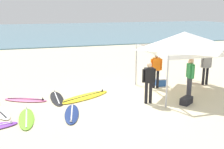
{
  "coord_description": "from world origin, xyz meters",
  "views": [
    {
      "loc": [
        -3.63,
        -9.82,
        3.83
      ],
      "look_at": [
        -0.48,
        0.78,
        1.0
      ],
      "focal_mm": 42.9,
      "sensor_mm": 36.0,
      "label": 1
    }
  ],
  "objects_px": {
    "person_black": "(149,80)",
    "person_red": "(190,70)",
    "surfboard_navy": "(72,114)",
    "gear_bag_near_tent": "(186,101)",
    "surfboard_lime": "(26,118)",
    "surfboard_black": "(57,98)",
    "person_grey": "(206,65)",
    "canopy_tent": "(184,40)",
    "person_orange": "(156,68)",
    "surfboard_yellow": "(84,97)",
    "surfboard_pink": "(26,100)",
    "cooler_box": "(161,82)",
    "person_green": "(190,75)"
  },
  "relations": [
    {
      "from": "canopy_tent",
      "to": "surfboard_lime",
      "type": "relative_size",
      "value": 1.72
    },
    {
      "from": "surfboard_black",
      "to": "surfboard_navy",
      "type": "bearing_deg",
      "value": -79.12
    },
    {
      "from": "surfboard_black",
      "to": "surfboard_lime",
      "type": "distance_m",
      "value": 2.21
    },
    {
      "from": "person_grey",
      "to": "gear_bag_near_tent",
      "type": "distance_m",
      "value": 3.32
    },
    {
      "from": "surfboard_lime",
      "to": "person_black",
      "type": "xyz_separation_m",
      "value": [
        4.72,
        0.27,
        0.95
      ]
    },
    {
      "from": "surfboard_navy",
      "to": "person_red",
      "type": "bearing_deg",
      "value": 21.41
    },
    {
      "from": "canopy_tent",
      "to": "surfboard_navy",
      "type": "distance_m",
      "value": 5.89
    },
    {
      "from": "canopy_tent",
      "to": "surfboard_yellow",
      "type": "height_order",
      "value": "canopy_tent"
    },
    {
      "from": "surfboard_yellow",
      "to": "person_red",
      "type": "height_order",
      "value": "person_red"
    },
    {
      "from": "surfboard_navy",
      "to": "person_orange",
      "type": "relative_size",
      "value": 1.14
    },
    {
      "from": "surfboard_pink",
      "to": "person_grey",
      "type": "distance_m",
      "value": 8.65
    },
    {
      "from": "surfboard_lime",
      "to": "person_orange",
      "type": "relative_size",
      "value": 1.13
    },
    {
      "from": "surfboard_black",
      "to": "surfboard_yellow",
      "type": "height_order",
      "value": "same"
    },
    {
      "from": "surfboard_black",
      "to": "person_grey",
      "type": "distance_m",
      "value": 7.39
    },
    {
      "from": "gear_bag_near_tent",
      "to": "canopy_tent",
      "type": "bearing_deg",
      "value": 66.99
    },
    {
      "from": "surfboard_navy",
      "to": "surfboard_lime",
      "type": "bearing_deg",
      "value": 178.45
    },
    {
      "from": "surfboard_navy",
      "to": "person_black",
      "type": "height_order",
      "value": "person_black"
    },
    {
      "from": "surfboard_yellow",
      "to": "gear_bag_near_tent",
      "type": "height_order",
      "value": "gear_bag_near_tent"
    },
    {
      "from": "surfboard_pink",
      "to": "person_black",
      "type": "relative_size",
      "value": 1.11
    },
    {
      "from": "person_orange",
      "to": "gear_bag_near_tent",
      "type": "height_order",
      "value": "person_orange"
    },
    {
      "from": "gear_bag_near_tent",
      "to": "surfboard_lime",
      "type": "bearing_deg",
      "value": 177.68
    },
    {
      "from": "person_green",
      "to": "person_red",
      "type": "bearing_deg",
      "value": 57.47
    },
    {
      "from": "person_black",
      "to": "surfboard_black",
      "type": "bearing_deg",
      "value": 155.67
    },
    {
      "from": "surfboard_yellow",
      "to": "person_orange",
      "type": "bearing_deg",
      "value": 6.91
    },
    {
      "from": "surfboard_yellow",
      "to": "cooler_box",
      "type": "xyz_separation_m",
      "value": [
        3.96,
        0.69,
        0.16
      ]
    },
    {
      "from": "gear_bag_near_tent",
      "to": "cooler_box",
      "type": "height_order",
      "value": "cooler_box"
    },
    {
      "from": "person_orange",
      "to": "person_red",
      "type": "relative_size",
      "value": 1.43
    },
    {
      "from": "surfboard_pink",
      "to": "gear_bag_near_tent",
      "type": "bearing_deg",
      "value": -19.92
    },
    {
      "from": "person_grey",
      "to": "person_red",
      "type": "xyz_separation_m",
      "value": [
        -0.53,
        0.57,
        -0.33
      ]
    },
    {
      "from": "surfboard_lime",
      "to": "person_grey",
      "type": "relative_size",
      "value": 1.13
    },
    {
      "from": "person_green",
      "to": "person_black",
      "type": "bearing_deg",
      "value": -174.72
    },
    {
      "from": "surfboard_lime",
      "to": "surfboard_yellow",
      "type": "relative_size",
      "value": 0.75
    },
    {
      "from": "person_black",
      "to": "person_red",
      "type": "height_order",
      "value": "person_black"
    },
    {
      "from": "canopy_tent",
      "to": "person_green",
      "type": "relative_size",
      "value": 1.95
    },
    {
      "from": "canopy_tent",
      "to": "person_orange",
      "type": "relative_size",
      "value": 1.95
    },
    {
      "from": "person_red",
      "to": "gear_bag_near_tent",
      "type": "relative_size",
      "value": 2.0
    },
    {
      "from": "surfboard_yellow",
      "to": "cooler_box",
      "type": "relative_size",
      "value": 5.16
    },
    {
      "from": "person_black",
      "to": "surfboard_yellow",
      "type": "bearing_deg",
      "value": 149.42
    },
    {
      "from": "surfboard_pink",
      "to": "person_grey",
      "type": "bearing_deg",
      "value": -0.66
    },
    {
      "from": "person_green",
      "to": "gear_bag_near_tent",
      "type": "distance_m",
      "value": 1.23
    },
    {
      "from": "person_orange",
      "to": "surfboard_black",
      "type": "bearing_deg",
      "value": -177.08
    },
    {
      "from": "surfboard_navy",
      "to": "canopy_tent",
      "type": "bearing_deg",
      "value": 13.96
    },
    {
      "from": "surfboard_black",
      "to": "person_red",
      "type": "bearing_deg",
      "value": 5.25
    },
    {
      "from": "surfboard_pink",
      "to": "surfboard_black",
      "type": "bearing_deg",
      "value": -6.82
    },
    {
      "from": "canopy_tent",
      "to": "surfboard_lime",
      "type": "height_order",
      "value": "canopy_tent"
    },
    {
      "from": "cooler_box",
      "to": "surfboard_navy",
      "type": "bearing_deg",
      "value": -153.22
    },
    {
      "from": "surfboard_black",
      "to": "surfboard_pink",
      "type": "distance_m",
      "value": 1.27
    },
    {
      "from": "person_orange",
      "to": "person_black",
      "type": "bearing_deg",
      "value": -123.27
    },
    {
      "from": "canopy_tent",
      "to": "surfboard_lime",
      "type": "xyz_separation_m",
      "value": [
        -6.81,
        -1.26,
        -2.35
      ]
    },
    {
      "from": "person_grey",
      "to": "gear_bag_near_tent",
      "type": "xyz_separation_m",
      "value": [
        -2.37,
        -2.16,
        -0.85
      ]
    }
  ]
}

